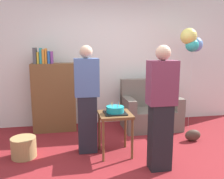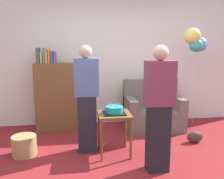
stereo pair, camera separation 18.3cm
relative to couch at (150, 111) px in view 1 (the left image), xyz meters
name	(u,v)px [view 1 (the left image)]	position (x,y,z in m)	size (l,w,h in m)	color
ground_plane	(135,166)	(-0.74, -1.50, -0.34)	(8.00, 8.00, 0.00)	maroon
wall_back	(109,59)	(-0.74, 0.55, 1.01)	(6.00, 0.10, 2.70)	silver
couch	(150,111)	(0.00, 0.00, 0.00)	(1.10, 0.70, 0.96)	#6B6056
bookshelf	(54,96)	(-1.87, 0.20, 0.34)	(0.80, 0.36, 1.59)	brown
side_table	(115,120)	(-0.93, -1.06, 0.20)	(0.48, 0.48, 0.64)	brown
birthday_cake	(115,110)	(-0.93, -1.06, 0.35)	(0.32, 0.32, 0.17)	black
person_blowing_candles	(87,99)	(-1.33, -0.90, 0.49)	(0.36, 0.22, 1.63)	#23232D
person_holding_cake	(161,108)	(-0.44, -1.61, 0.49)	(0.36, 0.22, 1.63)	black
wicker_basket	(24,147)	(-2.27, -0.92, -0.19)	(0.36, 0.36, 0.30)	#A88451
handbag	(193,135)	(0.49, -0.81, -0.24)	(0.28, 0.14, 0.20)	#473328
balloon_bunch	(192,41)	(0.76, -0.11, 1.37)	(0.48, 0.36, 1.95)	silver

